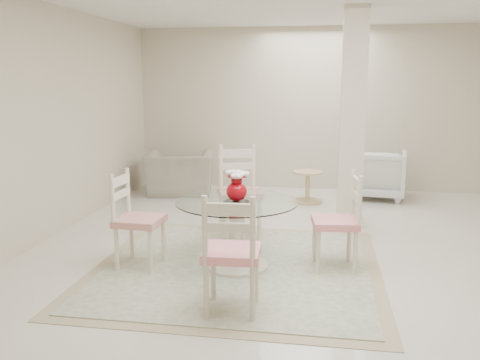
% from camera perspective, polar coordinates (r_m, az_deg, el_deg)
% --- Properties ---
extents(ground, '(7.00, 7.00, 0.00)m').
position_cam_1_polar(ground, '(5.47, 7.35, -8.47)').
color(ground, silver).
rests_on(ground, ground).
extents(room_shell, '(6.02, 7.02, 2.71)m').
position_cam_1_polar(room_shell, '(5.15, 7.87, 11.36)').
color(room_shell, beige).
rests_on(room_shell, ground).
extents(column, '(0.30, 0.30, 2.70)m').
position_cam_1_polar(column, '(6.48, 12.51, 6.66)').
color(column, beige).
rests_on(column, ground).
extents(area_rug, '(2.79, 2.79, 0.02)m').
position_cam_1_polar(area_rug, '(5.09, -0.37, -9.77)').
color(area_rug, tan).
rests_on(area_rug, ground).
extents(dining_table, '(1.18, 1.18, 0.68)m').
position_cam_1_polar(dining_table, '(4.98, -0.37, -6.13)').
color(dining_table, beige).
rests_on(dining_table, ground).
extents(red_vase, '(0.23, 0.22, 0.30)m').
position_cam_1_polar(red_vase, '(4.86, -0.37, -0.67)').
color(red_vase, '#AB050F').
rests_on(red_vase, dining_table).
extents(dining_chair_east, '(0.47, 0.47, 1.06)m').
position_cam_1_polar(dining_chair_east, '(4.99, 11.43, -3.78)').
color(dining_chair_east, beige).
rests_on(dining_chair_east, ground).
extents(dining_chair_north, '(0.60, 0.60, 1.20)m').
position_cam_1_polar(dining_chair_north, '(5.91, -0.12, -0.55)').
color(dining_chair_north, '#EEE5C4').
rests_on(dining_chair_north, ground).
extents(dining_chair_west, '(0.45, 0.44, 1.06)m').
position_cam_1_polar(dining_chair_west, '(5.08, -11.94, -3.57)').
color(dining_chair_west, '#F7E7CB').
rests_on(dining_chair_west, ground).
extents(dining_chair_south, '(0.46, 0.46, 1.09)m').
position_cam_1_polar(dining_chair_south, '(3.94, -1.04, -7.34)').
color(dining_chair_south, beige).
rests_on(dining_chair_south, ground).
extents(recliner_taupe, '(1.20, 1.10, 0.68)m').
position_cam_1_polar(recliner_taupe, '(8.32, -6.79, 0.78)').
color(recliner_taupe, gray).
rests_on(recliner_taupe, ground).
extents(armchair_white, '(0.92, 0.94, 0.76)m').
position_cam_1_polar(armchair_white, '(8.26, 15.23, 0.65)').
color(armchair_white, silver).
rests_on(armchair_white, ground).
extents(side_table, '(0.46, 0.46, 0.48)m').
position_cam_1_polar(side_table, '(7.75, 7.59, -0.91)').
color(side_table, '#DABD86').
rests_on(side_table, ground).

